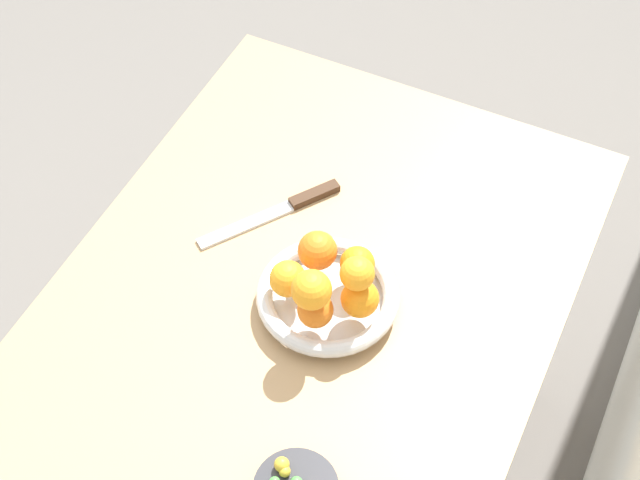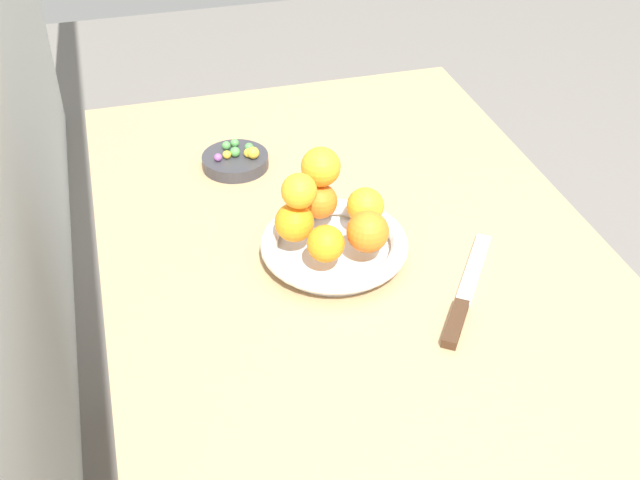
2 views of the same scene
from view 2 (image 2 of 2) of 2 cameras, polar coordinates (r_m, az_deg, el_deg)
The scene contains 19 objects.
dining_table at distance 1.30m, azimuth 2.08°, elevation -3.10°, with size 1.10×0.76×0.74m.
fruit_bowl at distance 1.19m, azimuth 1.02°, elevation -0.47°, with size 0.22×0.22×0.04m.
candy_dish at distance 1.43m, azimuth -6.04°, elevation 5.61°, with size 0.12×0.12×0.02m, color #333338.
orange_0 at distance 1.12m, azimuth 0.41°, elevation -0.26°, with size 0.05×0.05×0.05m, color orange.
orange_1 at distance 1.14m, azimuth 3.41°, elevation 0.60°, with size 0.06×0.06×0.06m, color orange.
orange_2 at distance 1.20m, azimuth 3.24°, elevation 2.43°, with size 0.06×0.06×0.06m, color orange.
orange_3 at distance 1.21m, azimuth -0.01°, elevation 2.77°, with size 0.05×0.05×0.05m, color orange.
orange_4 at distance 1.16m, azimuth -1.84°, elevation 1.26°, with size 0.06×0.06×0.06m, color orange.
orange_5 at distance 1.13m, azimuth -1.49°, elevation 3.50°, with size 0.05×0.05×0.05m, color orange.
orange_6 at distance 1.19m, azimuth 0.06°, elevation 5.23°, with size 0.06×0.06×0.06m, color orange.
candy_ball_0 at distance 1.44m, azimuth -6.68°, elevation 6.68°, with size 0.02×0.02×0.02m, color #4C9947.
candy_ball_1 at distance 1.40m, azimuth -4.78°, elevation 6.20°, with size 0.02×0.02×0.02m, color gold.
candy_ball_2 at distance 1.41m, azimuth -6.64°, elevation 6.04°, with size 0.01×0.01×0.01m, color gold.
candy_ball_3 at distance 1.43m, azimuth -5.07°, elevation 6.59°, with size 0.02×0.02×0.02m, color #4C9947.
candy_ball_4 at distance 1.41m, azimuth -5.13°, elevation 6.19°, with size 0.02×0.02×0.02m, color gold.
candy_ball_5 at distance 1.40m, azimuth -7.27°, elevation 5.85°, with size 0.01×0.01×0.01m, color #8C4C99.
candy_ball_6 at distance 1.41m, azimuth -6.06°, elevation 6.25°, with size 0.02×0.02×0.02m, color #4C9947.
candy_ball_7 at distance 1.44m, azimuth -6.09°, elevation 6.87°, with size 0.02×0.02×0.02m, color #4C9947.
knife at distance 1.15m, azimuth 10.23°, elevation -3.98°, with size 0.22×0.17×0.01m.
Camera 2 is at (-0.95, 0.31, 1.49)m, focal length 45.00 mm.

